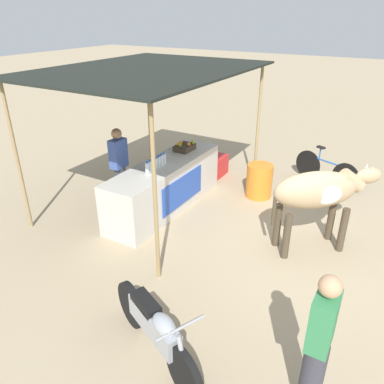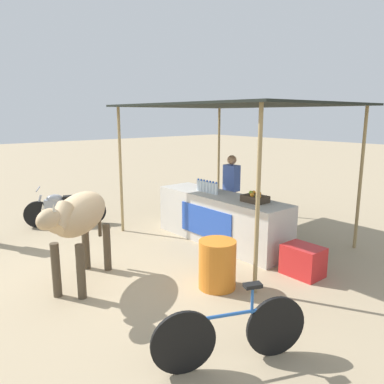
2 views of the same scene
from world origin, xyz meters
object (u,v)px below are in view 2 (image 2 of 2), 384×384
stall_counter (220,219)px  vendor_behind_counter (231,192)px  cow (79,218)px  water_barrel (217,264)px  bicycle_leaning (232,332)px  motorcycle_parked (64,207)px  cooler_box (303,261)px  fruit_crate (255,198)px

stall_counter → vendor_behind_counter: vendor_behind_counter is taller
cow → water_barrel: bearing=47.0°
bicycle_leaning → motorcycle_parked: bearing=174.5°
cooler_box → motorcycle_parked: size_ratio=0.36×
water_barrel → motorcycle_parked: size_ratio=0.43×
fruit_crate → vendor_behind_counter: vendor_behind_counter is taller
cow → motorcycle_parked: cow is taller
vendor_behind_counter → cooler_box: 2.64m
stall_counter → fruit_crate: (0.83, 0.05, 0.55)m
bicycle_leaning → fruit_crate: bearing=127.2°
stall_counter → bicycle_leaning: (2.77, -2.51, -0.13)m
cooler_box → bicycle_leaning: bearing=-71.8°
vendor_behind_counter → cooler_box: (2.43, -0.85, -0.61)m
water_barrel → cow: cow is taller
stall_counter → water_barrel: (1.42, -1.43, -0.12)m
cooler_box → motorcycle_parked: 5.40m
fruit_crate → cow: cow is taller
stall_counter → bicycle_leaning: 3.74m
stall_counter → motorcycle_parked: 3.65m
cow → bicycle_leaning: bearing=8.4°
stall_counter → motorcycle_parked: size_ratio=1.80×
motorcycle_parked → bicycle_leaning: (5.86, -0.56, -0.08)m
cooler_box → cow: size_ratio=0.38×
stall_counter → cooler_box: bearing=-2.8°
vendor_behind_counter → fruit_crate: bearing=-28.8°
water_barrel → stall_counter: bearing=134.7°
stall_counter → cooler_box: size_ratio=5.00×
vendor_behind_counter → bicycle_leaning: vendor_behind_counter is taller
fruit_crate → motorcycle_parked: fruit_crate is taller
fruit_crate → water_barrel: bearing=-68.2°
motorcycle_parked → cooler_box: bearing=20.1°
fruit_crate → cow: 3.07m
water_barrel → cow: size_ratio=0.45×
cow → fruit_crate: bearing=75.2°
cow → motorcycle_parked: 3.33m
motorcycle_parked → cow: bearing=-17.1°
stall_counter → bicycle_leaning: bearing=-42.2°
water_barrel → bicycle_leaning: (1.35, -1.08, -0.01)m
cooler_box → motorcycle_parked: bearing=-159.9°
stall_counter → bicycle_leaning: size_ratio=1.95×
cooler_box → water_barrel: (-0.56, -1.34, 0.12)m
cooler_box → water_barrel: water_barrel is taller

